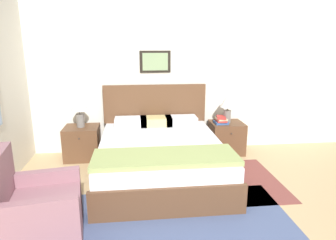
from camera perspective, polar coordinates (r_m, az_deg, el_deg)
wall_back at (r=5.22m, az=-0.68°, el=8.20°), size 6.93×0.09×2.60m
area_rug_main at (r=3.23m, az=-0.10°, el=-20.99°), size 2.76×1.87×0.01m
area_rug_bedside at (r=4.45m, az=14.70°, el=-10.91°), size 0.87×1.41×0.01m
bed at (r=4.33m, az=-1.47°, el=-6.83°), size 1.75×2.19×1.19m
armchair at (r=3.26m, az=-23.94°, el=-15.75°), size 0.86×0.85×0.92m
nightstand_near_window at (r=5.17m, az=-16.01°, el=-4.16°), size 0.56×0.52×0.54m
nightstand_by_door at (r=5.33m, az=11.06°, el=-3.29°), size 0.56×0.52×0.54m
table_lamp_near_window at (r=5.02m, az=-16.53°, el=2.33°), size 0.27×0.27×0.48m
table_lamp_by_door at (r=5.18m, az=11.30°, el=3.02°), size 0.27×0.27×0.48m
book_thick_bottom at (r=5.17m, az=10.05°, el=-0.45°), size 0.23×0.21×0.04m
book_hardcover_middle at (r=5.16m, az=10.07°, el=-0.08°), size 0.17×0.24×0.03m
book_novel_upper at (r=5.15m, az=10.08°, el=0.22°), size 0.17×0.23×0.03m
book_slim_near_top at (r=5.14m, az=10.09°, el=0.52°), size 0.19×0.26×0.03m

